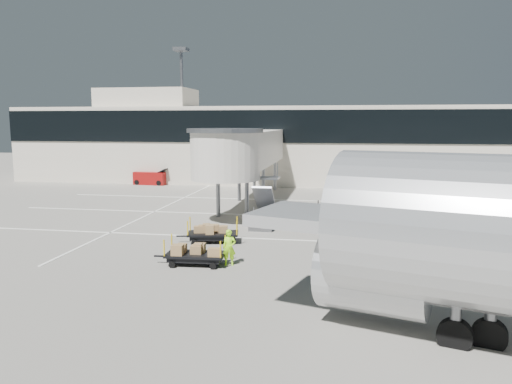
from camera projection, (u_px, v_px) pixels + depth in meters
ground at (275, 249)px, 25.54m from camera, size 140.00×140.00×0.00m
lane_markings at (283, 215)px, 34.76m from camera, size 40.00×30.00×0.02m
terminal at (309, 144)px, 54.24m from camera, size 64.00×12.11×15.20m
jet_bridge at (245, 151)px, 37.59m from camera, size 5.70×20.40×6.03m
baggage_tug at (313, 220)px, 30.25m from camera, size 2.34×1.76×1.42m
suitcase_cart at (343, 217)px, 31.05m from camera, size 3.95×2.28×1.52m
box_cart_near at (194, 255)px, 22.54m from camera, size 3.30×1.46×1.28m
box_cart_far at (210, 233)px, 26.78m from camera, size 3.38×1.84×1.30m
ground_worker at (229, 248)px, 22.46m from camera, size 0.66×0.49×1.64m
minivan at (454, 195)px, 36.49m from camera, size 2.60×5.28×1.94m
belt_loader at (151, 178)px, 51.63m from camera, size 3.71×1.72×1.74m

